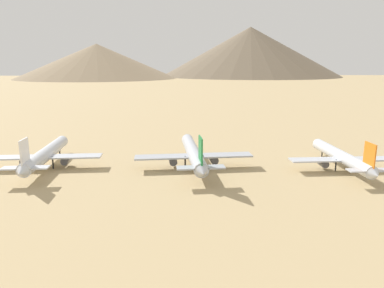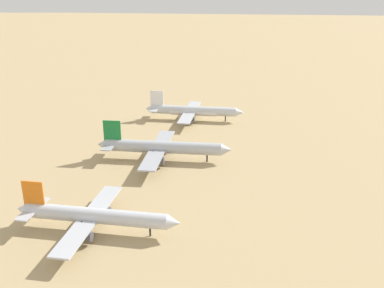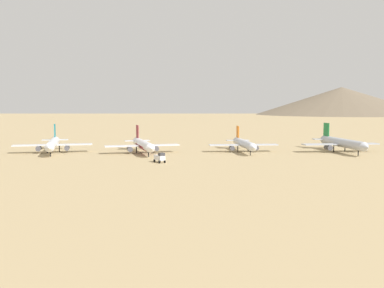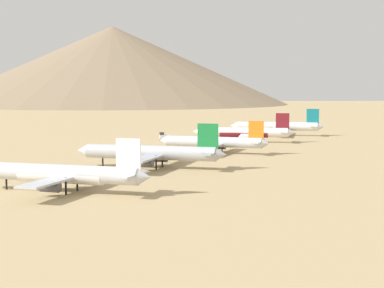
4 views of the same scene
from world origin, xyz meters
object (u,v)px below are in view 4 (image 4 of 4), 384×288
parked_jet_1 (245,133)px  parked_jet_3 (152,153)px  parked_jet_0 (278,127)px  parked_jet_4 (62,174)px  service_truck (165,137)px  parked_jet_2 (215,142)px

parked_jet_1 → parked_jet_3: 91.66m
parked_jet_0 → parked_jet_4: parked_jet_0 is taller
parked_jet_0 → parked_jet_4: bearing=85.8°
parked_jet_4 → service_truck: bearing=-79.1°
parked_jet_2 → parked_jet_4: size_ratio=0.94×
parked_jet_0 → parked_jet_1: parked_jet_0 is taller
service_truck → parked_jet_0: bearing=-128.9°
parked_jet_1 → service_truck: parked_jet_1 is taller
parked_jet_0 → parked_jet_4: 178.86m
parked_jet_0 → service_truck: size_ratio=7.66×
parked_jet_0 → parked_jet_3: (10.43, 132.48, 0.11)m
parked_jet_1 → parked_jet_2: size_ratio=1.05×
parked_jet_2 → parked_jet_3: 45.21m
parked_jet_4 → service_truck: (25.27, -130.73, -2.01)m
parked_jet_2 → service_truck: bearing=-50.2°
parked_jet_3 → parked_jet_4: (2.69, 45.89, -0.27)m
parked_jet_3 → service_truck: size_ratio=7.86×
parked_jet_2 → service_truck: parked_jet_2 is taller
parked_jet_1 → parked_jet_4: (7.13, 137.45, 0.05)m
parked_jet_3 → service_truck: bearing=-71.8°
parked_jet_1 → parked_jet_4: bearing=87.0°
parked_jet_0 → parked_jet_2: 87.74m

